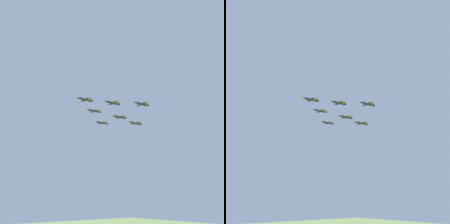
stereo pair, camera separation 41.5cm
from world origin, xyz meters
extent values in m
ellipsoid|color=#2D3338|center=(20.81, -3.47, 149.62)|extent=(3.37, 15.67, 2.00)
cone|color=gold|center=(21.57, 5.16, 149.62)|extent=(1.87, 2.14, 1.70)
ellipsoid|color=#334751|center=(21.11, -0.06, 150.37)|extent=(1.73, 2.79, 1.17)
cube|color=#2D3338|center=(20.74, -4.24, 149.51)|extent=(11.38, 4.52, 0.20)
cube|color=gold|center=(15.76, -3.80, 149.56)|extent=(1.06, 3.26, 0.24)
cube|color=gold|center=(25.72, -4.68, 149.56)|extent=(1.06, 3.26, 0.24)
cube|color=#2D3338|center=(20.23, -9.97, 149.62)|extent=(5.53, 2.91, 0.20)
cube|color=gold|center=(19.26, -9.57, 151.06)|extent=(0.46, 2.24, 2.89)
cube|color=gold|center=(21.25, -9.75, 151.06)|extent=(0.46, 2.24, 2.89)
cylinder|color=black|center=(20.08, -11.65, 149.62)|extent=(1.49, 1.23, 1.40)
ellipsoid|color=#2D3338|center=(2.42, -21.39, 145.24)|extent=(3.62, 15.66, 2.00)
cone|color=gold|center=(3.34, -12.78, 145.24)|extent=(1.90, 2.16, 1.70)
ellipsoid|color=#334751|center=(2.78, -17.99, 145.99)|extent=(1.77, 2.81, 1.16)
cube|color=#2D3338|center=(2.34, -22.16, 145.13)|extent=(11.41, 4.70, 0.20)
cube|color=gold|center=(-2.62, -21.63, 145.18)|extent=(1.11, 3.26, 0.24)
cube|color=gold|center=(7.31, -22.69, 145.18)|extent=(1.11, 3.26, 0.24)
cube|color=#2D3338|center=(1.74, -27.87, 145.24)|extent=(5.55, 2.99, 0.20)
cube|color=gold|center=(0.78, -27.46, 146.68)|extent=(0.50, 2.23, 2.88)
cube|color=gold|center=(2.76, -27.67, 146.68)|extent=(0.50, 2.23, 2.88)
cylinder|color=black|center=(1.56, -29.55, 145.24)|extent=(1.51, 1.25, 1.40)
ellipsoid|color=#2D3338|center=(35.53, -24.50, 146.81)|extent=(3.59, 15.18, 1.94)
cone|color=gold|center=(36.46, -16.16, 146.81)|extent=(1.85, 2.11, 1.65)
ellipsoid|color=#334751|center=(35.90, -21.20, 147.54)|extent=(1.73, 2.73, 1.13)
cube|color=#2D3338|center=(35.45, -25.24, 146.70)|extent=(11.07, 4.61, 0.19)
cube|color=gold|center=(30.64, -24.71, 146.76)|extent=(1.09, 3.16, 0.23)
cube|color=gold|center=(40.26, -25.78, 146.76)|extent=(1.09, 3.16, 0.23)
cube|color=#2D3338|center=(34.83, -30.78, 146.81)|extent=(5.39, 2.92, 0.19)
cube|color=gold|center=(33.91, -30.37, 148.21)|extent=(0.49, 2.17, 2.80)
cube|color=gold|center=(35.83, -30.59, 148.21)|extent=(0.49, 2.17, 2.80)
cylinder|color=black|center=(34.65, -32.41, 146.81)|extent=(1.47, 1.22, 1.36)
ellipsoid|color=#2D3338|center=(-15.96, -39.31, 143.22)|extent=(3.34, 15.73, 2.01)
cone|color=gold|center=(-15.21, -30.64, 143.22)|extent=(1.87, 2.15, 1.71)
ellipsoid|color=#334751|center=(-15.66, -35.89, 143.97)|extent=(1.73, 2.80, 1.17)
cube|color=#2D3338|center=(-16.02, -40.09, 143.11)|extent=(11.42, 4.51, 0.20)
cube|color=gold|center=(-21.02, -39.66, 143.16)|extent=(1.05, 3.27, 0.24)
cube|color=gold|center=(-11.03, -40.52, 143.16)|extent=(1.05, 3.27, 0.24)
cube|color=#2D3338|center=(-16.52, -45.84, 143.22)|extent=(5.54, 2.90, 0.20)
cube|color=gold|center=(-17.49, -45.45, 144.67)|extent=(0.46, 2.24, 2.90)
cube|color=gold|center=(-15.49, -45.62, 144.67)|extent=(0.46, 2.24, 2.90)
cylinder|color=black|center=(-16.66, -47.53, 143.22)|extent=(1.50, 1.23, 1.41)
ellipsoid|color=#2D3338|center=(50.26, -45.53, 141.43)|extent=(3.17, 15.17, 1.94)
cone|color=gold|center=(50.95, -37.16, 141.43)|extent=(1.80, 2.07, 1.65)
ellipsoid|color=#334751|center=(50.53, -42.22, 142.16)|extent=(1.66, 2.69, 1.13)
cube|color=#2D3338|center=(50.20, -46.28, 141.32)|extent=(11.01, 4.32, 0.19)
cube|color=gold|center=(45.37, -45.88, 141.38)|extent=(1.01, 3.15, 0.23)
cube|color=gold|center=(55.02, -46.67, 141.38)|extent=(1.01, 3.15, 0.23)
cube|color=#2D3338|center=(49.74, -51.83, 141.43)|extent=(5.34, 2.78, 0.19)
cube|color=gold|center=(48.80, -51.45, 142.83)|extent=(0.43, 2.17, 2.80)
cube|color=gold|center=(50.73, -51.61, 142.83)|extent=(0.43, 2.17, 2.80)
cylinder|color=black|center=(49.60, -53.46, 141.43)|extent=(1.44, 1.18, 1.36)
ellipsoid|color=#2D3338|center=(17.15, -42.42, 139.45)|extent=(3.42, 15.20, 1.94)
cone|color=gold|center=(17.98, -34.05, 139.45)|extent=(1.83, 2.09, 1.65)
ellipsoid|color=#334751|center=(17.48, -39.11, 140.18)|extent=(1.70, 2.72, 1.13)
cube|color=#2D3338|center=(17.08, -43.17, 139.34)|extent=(11.06, 4.50, 0.19)
cube|color=gold|center=(12.25, -42.69, 139.40)|extent=(1.06, 3.16, 0.23)
cube|color=gold|center=(21.90, -43.65, 139.40)|extent=(1.06, 3.16, 0.23)
cube|color=#2D3338|center=(16.53, -48.72, 139.45)|extent=(5.38, 2.87, 0.19)
cube|color=gold|center=(15.59, -48.33, 140.85)|extent=(0.47, 2.17, 2.80)
cube|color=gold|center=(17.52, -48.52, 140.85)|extent=(0.47, 2.17, 2.80)
cylinder|color=black|center=(16.36, -50.35, 139.45)|extent=(1.46, 1.21, 1.36)
ellipsoid|color=#2D3338|center=(15.32, -61.89, 136.32)|extent=(3.36, 15.66, 2.00)
cone|color=gold|center=(16.08, -53.27, 136.32)|extent=(1.87, 2.14, 1.70)
ellipsoid|color=#334751|center=(15.62, -58.49, 137.07)|extent=(1.73, 2.79, 1.17)
cube|color=#2D3338|center=(15.26, -62.67, 136.21)|extent=(11.37, 4.51, 0.20)
cube|color=gold|center=(10.28, -62.23, 136.26)|extent=(1.05, 3.25, 0.24)
cube|color=gold|center=(20.23, -63.11, 136.26)|extent=(1.05, 3.25, 0.24)
cube|color=#2D3338|center=(14.75, -68.40, 136.32)|extent=(5.52, 2.90, 0.20)
cube|color=gold|center=(13.78, -68.00, 137.76)|extent=(0.46, 2.24, 2.89)
cube|color=gold|center=(15.77, -68.18, 137.76)|extent=(0.46, 2.24, 2.89)
cylinder|color=black|center=(14.60, -70.08, 136.32)|extent=(1.49, 1.23, 1.40)
camera|label=1|loc=(-171.57, 121.44, 61.96)|focal=42.67mm
camera|label=2|loc=(-171.83, 121.12, 61.96)|focal=42.67mm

